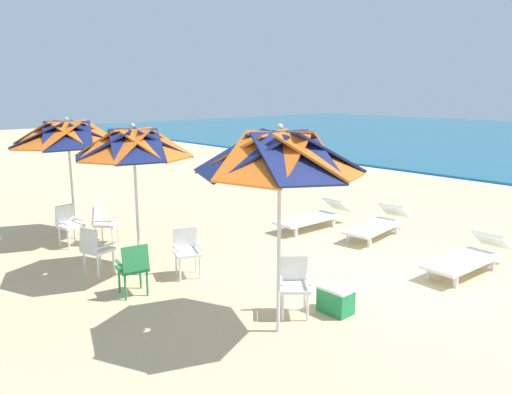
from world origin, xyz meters
TOP-DOWN VIEW (x-y plane):
  - ground_plane at (0.00, 0.00)m, footprint 80.00×80.00m
  - beach_umbrella_0 at (0.04, -2.55)m, footprint 2.21×2.21m
  - plastic_chair_0 at (-0.20, -1.99)m, footprint 0.63×0.63m
  - beach_umbrella_1 at (-3.13, -2.86)m, footprint 2.05×2.05m
  - plastic_chair_1 at (-2.37, -3.39)m, footprint 0.55×0.52m
  - plastic_chair_2 at (-3.67, -3.43)m, footprint 0.54×0.57m
  - plastic_chair_3 at (-2.53, -2.26)m, footprint 0.60×0.58m
  - beach_umbrella_2 at (-6.09, -2.78)m, footprint 2.44×2.44m
  - plastic_chair_4 at (-5.28, -2.49)m, footprint 0.63×0.63m
  - plastic_chair_5 at (-5.67, -3.07)m, footprint 0.53×0.50m
  - sun_lounger_0 at (0.76, 1.58)m, footprint 0.75×2.18m
  - sun_lounger_1 at (-1.66, 2.31)m, footprint 0.88×2.20m
  - sun_lounger_2 at (-3.08, 1.77)m, footprint 0.70×2.17m
  - cooler_box at (0.20, -1.51)m, footprint 0.50×0.34m

SIDE VIEW (x-z plane):
  - ground_plane at x=0.00m, z-range 0.00..0.00m
  - cooler_box at x=0.20m, z-range 0.00..0.40m
  - sun_lounger_0 at x=0.76m, z-range -0.03..0.59m
  - sun_lounger_1 at x=-1.66m, z-range -0.03..0.59m
  - sun_lounger_2 at x=-3.08m, z-range -0.03..0.59m
  - plastic_chair_0 at x=-0.20m, z-range 0.06..0.93m
  - plastic_chair_1 at x=-2.37m, z-range 0.06..0.93m
  - plastic_chair_2 at x=-3.67m, z-range 0.06..0.93m
  - plastic_chair_3 at x=-2.53m, z-range 0.06..0.93m
  - plastic_chair_4 at x=-5.28m, z-range 0.06..0.93m
  - plastic_chair_5 at x=-5.67m, z-range 0.06..0.93m
  - beach_umbrella_2 at x=-6.09m, z-range 0.97..3.63m
  - beach_umbrella_1 at x=-3.13m, z-range 0.97..3.66m
  - beach_umbrella_0 at x=0.04m, z-range 1.01..3.84m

